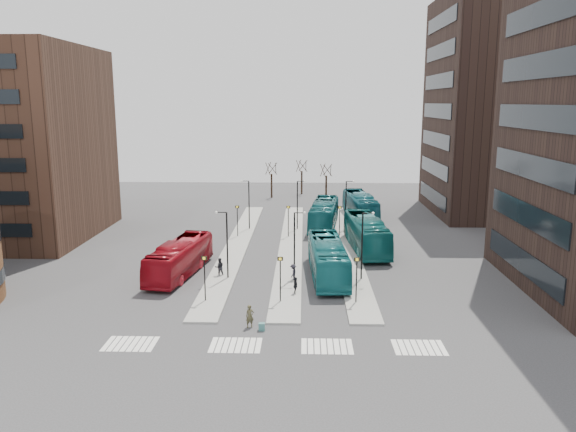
{
  "coord_description": "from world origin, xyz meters",
  "views": [
    {
      "loc": [
        3.46,
        -30.35,
        15.71
      ],
      "look_at": [
        1.91,
        22.19,
        5.0
      ],
      "focal_mm": 35.0,
      "sensor_mm": 36.0,
      "label": 1
    }
  ],
  "objects_px": {
    "suitcase": "(262,327)",
    "red_bus": "(180,258)",
    "teal_bus_c": "(366,234)",
    "commuter_c": "(293,273)",
    "teal_bus_a": "(328,259)",
    "teal_bus_b": "(324,214)",
    "teal_bus_d": "(360,206)",
    "commuter_a": "(219,267)",
    "traveller": "(250,316)",
    "commuter_b": "(295,286)"
  },
  "relations": [
    {
      "from": "teal_bus_c",
      "to": "teal_bus_b",
      "type": "bearing_deg",
      "value": 106.84
    },
    {
      "from": "teal_bus_d",
      "to": "teal_bus_a",
      "type": "bearing_deg",
      "value": -107.23
    },
    {
      "from": "commuter_c",
      "to": "teal_bus_d",
      "type": "bearing_deg",
      "value": 174.64
    },
    {
      "from": "teal_bus_b",
      "to": "suitcase",
      "type": "bearing_deg",
      "value": -92.87
    },
    {
      "from": "teal_bus_a",
      "to": "commuter_c",
      "type": "xyz_separation_m",
      "value": [
        -3.1,
        -1.45,
        -0.92
      ]
    },
    {
      "from": "suitcase",
      "to": "commuter_a",
      "type": "relative_size",
      "value": 0.31
    },
    {
      "from": "suitcase",
      "to": "teal_bus_b",
      "type": "height_order",
      "value": "teal_bus_b"
    },
    {
      "from": "commuter_c",
      "to": "teal_bus_b",
      "type": "bearing_deg",
      "value": -177.22
    },
    {
      "from": "teal_bus_c",
      "to": "teal_bus_d",
      "type": "bearing_deg",
      "value": 82.19
    },
    {
      "from": "commuter_a",
      "to": "red_bus",
      "type": "bearing_deg",
      "value": -25.67
    },
    {
      "from": "suitcase",
      "to": "commuter_b",
      "type": "bearing_deg",
      "value": 71.95
    },
    {
      "from": "teal_bus_c",
      "to": "traveller",
      "type": "relative_size",
      "value": 7.83
    },
    {
      "from": "traveller",
      "to": "commuter_c",
      "type": "relative_size",
      "value": 1.04
    },
    {
      "from": "teal_bus_a",
      "to": "traveller",
      "type": "bearing_deg",
      "value": -119.5
    },
    {
      "from": "teal_bus_d",
      "to": "commuter_a",
      "type": "relative_size",
      "value": 7.15
    },
    {
      "from": "red_bus",
      "to": "commuter_b",
      "type": "relative_size",
      "value": 7.54
    },
    {
      "from": "commuter_c",
      "to": "suitcase",
      "type": "bearing_deg",
      "value": 1.53
    },
    {
      "from": "commuter_b",
      "to": "commuter_c",
      "type": "xyz_separation_m",
      "value": [
        -0.26,
        3.54,
        0.03
      ]
    },
    {
      "from": "teal_bus_a",
      "to": "teal_bus_d",
      "type": "height_order",
      "value": "teal_bus_d"
    },
    {
      "from": "commuter_c",
      "to": "traveller",
      "type": "bearing_deg",
      "value": -3.58
    },
    {
      "from": "teal_bus_a",
      "to": "commuter_b",
      "type": "xyz_separation_m",
      "value": [
        -2.84,
        -4.99,
        -0.96
      ]
    },
    {
      "from": "teal_bus_c",
      "to": "commuter_c",
      "type": "height_order",
      "value": "teal_bus_c"
    },
    {
      "from": "teal_bus_c",
      "to": "commuter_a",
      "type": "distance_m",
      "value": 17.52
    },
    {
      "from": "red_bus",
      "to": "teal_bus_a",
      "type": "distance_m",
      "value": 13.61
    },
    {
      "from": "teal_bus_b",
      "to": "commuter_b",
      "type": "distance_m",
      "value": 25.65
    },
    {
      "from": "red_bus",
      "to": "traveller",
      "type": "relative_size",
      "value": 6.97
    },
    {
      "from": "teal_bus_b",
      "to": "teal_bus_d",
      "type": "bearing_deg",
      "value": 56.17
    },
    {
      "from": "red_bus",
      "to": "teal_bus_d",
      "type": "relative_size",
      "value": 0.92
    },
    {
      "from": "traveller",
      "to": "commuter_a",
      "type": "xyz_separation_m",
      "value": [
        -3.92,
        11.74,
        0.05
      ]
    },
    {
      "from": "suitcase",
      "to": "red_bus",
      "type": "xyz_separation_m",
      "value": [
        -8.52,
        12.7,
        1.33
      ]
    },
    {
      "from": "commuter_b",
      "to": "teal_bus_b",
      "type": "bearing_deg",
      "value": -6.61
    },
    {
      "from": "suitcase",
      "to": "teal_bus_c",
      "type": "xyz_separation_m",
      "value": [
        9.63,
        22.18,
        1.52
      ]
    },
    {
      "from": "teal_bus_c",
      "to": "commuter_c",
      "type": "relative_size",
      "value": 8.11
    },
    {
      "from": "traveller",
      "to": "teal_bus_b",
      "type": "bearing_deg",
      "value": 57.17
    },
    {
      "from": "commuter_a",
      "to": "teal_bus_b",
      "type": "bearing_deg",
      "value": -135.89
    },
    {
      "from": "red_bus",
      "to": "teal_bus_a",
      "type": "height_order",
      "value": "teal_bus_a"
    },
    {
      "from": "teal_bus_b",
      "to": "teal_bus_d",
      "type": "distance_m",
      "value": 7.96
    },
    {
      "from": "traveller",
      "to": "commuter_b",
      "type": "bearing_deg",
      "value": 43.92
    },
    {
      "from": "suitcase",
      "to": "traveller",
      "type": "bearing_deg",
      "value": 146.81
    },
    {
      "from": "red_bus",
      "to": "traveller",
      "type": "distance_m",
      "value": 14.37
    },
    {
      "from": "teal_bus_c",
      "to": "commuter_b",
      "type": "relative_size",
      "value": 8.46
    },
    {
      "from": "teal_bus_c",
      "to": "commuter_b",
      "type": "height_order",
      "value": "teal_bus_c"
    },
    {
      "from": "teal_bus_d",
      "to": "teal_bus_c",
      "type": "bearing_deg",
      "value": -98.79
    },
    {
      "from": "teal_bus_d",
      "to": "commuter_c",
      "type": "relative_size",
      "value": 7.84
    },
    {
      "from": "commuter_b",
      "to": "red_bus",
      "type": "bearing_deg",
      "value": 64.62
    },
    {
      "from": "teal_bus_d",
      "to": "traveller",
      "type": "distance_m",
      "value": 40.1
    },
    {
      "from": "teal_bus_b",
      "to": "commuter_b",
      "type": "relative_size",
      "value": 8.23
    },
    {
      "from": "teal_bus_d",
      "to": "traveller",
      "type": "xyz_separation_m",
      "value": [
        -11.47,
        -38.41,
        -0.91
      ]
    },
    {
      "from": "teal_bus_a",
      "to": "traveller",
      "type": "distance_m",
      "value": 13.35
    },
    {
      "from": "teal_bus_c",
      "to": "commuter_c",
      "type": "bearing_deg",
      "value": -128.88
    }
  ]
}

